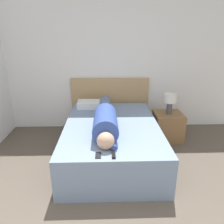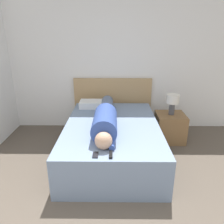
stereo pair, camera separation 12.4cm
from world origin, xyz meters
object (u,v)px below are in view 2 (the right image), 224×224
Objects in this scene: bed at (112,140)px; pillow_near_headboard at (96,104)px; nightstand at (170,127)px; person_lying at (105,119)px; tv_remote at (111,155)px; cell_phone at (95,155)px; table_lamp at (172,101)px.

pillow_near_headboard is at bearing 111.87° from bed.
pillow_near_headboard is at bearing 170.25° from nightstand.
person_lying is 11.41× the size of tv_remote.
person_lying is 0.77m from cell_phone.
nightstand is (1.04, 0.55, -0.03)m from bed.
tv_remote reaches higher than cell_phone.
tv_remote is (-0.01, -0.90, 0.29)m from bed.
table_lamp is at bearing 180.00° from nightstand.
bed is 0.96m from cell_phone.
person_lying reaches higher than nightstand.
cell_phone is at bearing -129.95° from nightstand.
person_lying is at bearing -148.40° from nightstand.
person_lying reaches higher than bed.
tv_remote reaches higher than bed.
tv_remote is 0.17m from cell_phone.
nightstand is at bearing 50.05° from cell_phone.
pillow_near_headboard reaches higher than bed.
cell_phone is at bearing -101.32° from bed.
table_lamp is (-0.00, 0.00, 0.49)m from nightstand.
table_lamp is at bearing -9.75° from pillow_near_headboard.
cell_phone reaches higher than bed.
person_lying is 0.96m from pillow_near_headboard.
tv_remote reaches higher than nightstand.
table_lamp is (1.04, 0.55, 0.47)m from bed.
bed is at bearing 56.79° from person_lying.
nightstand is 1.82m from tv_remote.
person_lying reaches higher than tv_remote.
pillow_near_headboard is 1.71m from tv_remote.
pillow_near_headboard is at bearing 100.37° from tv_remote.
bed is at bearing 89.62° from tv_remote.
cell_phone reaches higher than nightstand.
nightstand is 1.92m from cell_phone.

